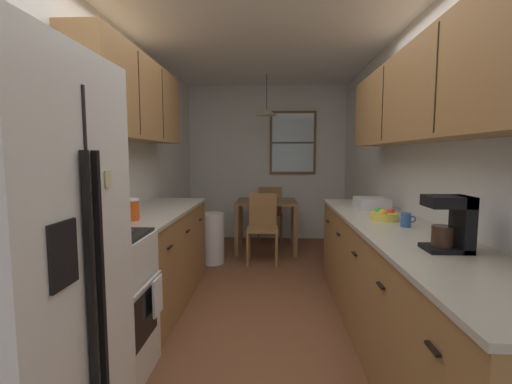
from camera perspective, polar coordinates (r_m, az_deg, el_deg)
ground_plane at (r=3.73m, az=0.97°, el=-16.32°), size 12.00×12.00×0.00m
wall_left at (r=3.74m, az=-20.15°, el=3.49°), size 0.10×9.00×2.55m
wall_right at (r=3.67m, az=22.62°, el=3.36°), size 0.10×9.00×2.55m
wall_back at (r=6.10m, az=1.74°, el=4.61°), size 4.40×0.10×2.55m
ceiling_slab at (r=3.65m, az=1.05°, el=24.79°), size 4.40×9.00×0.08m
refrigerator at (r=1.74m, az=-35.25°, el=-12.08°), size 0.74×0.81×1.80m
stove_range at (r=2.50m, az=-24.58°, el=-16.59°), size 0.66×0.65×1.10m
microwave_over_range at (r=2.39m, az=-28.28°, el=11.51°), size 0.39×0.58×0.30m
counter_left at (r=3.59m, az=-15.52°, el=-9.80°), size 0.64×1.81×0.90m
upper_cabinets_left at (r=3.50m, az=-18.69°, el=13.69°), size 0.33×1.89×0.72m
counter_right at (r=2.88m, az=21.38°, el=-13.94°), size 0.64×3.22×0.90m
upper_cabinets_right at (r=2.75m, az=25.66°, el=13.90°), size 0.33×2.90×0.63m
dining_table at (r=5.32m, az=1.65°, el=-2.69°), size 0.87×0.76×0.74m
dining_chair_near at (r=4.76m, az=1.05°, el=-5.12°), size 0.40×0.40×0.90m
dining_chair_far at (r=5.92m, az=2.20°, el=-2.96°), size 0.42×0.42×0.90m
pendant_light at (r=5.30m, az=1.70°, el=12.53°), size 0.31×0.31×0.58m
back_window at (r=6.04m, az=5.84°, el=7.75°), size 0.76×0.05×1.03m
trash_bin at (r=4.78m, az=-7.10°, el=-7.25°), size 0.34×0.34×0.65m
storage_canister at (r=2.97m, az=-19.14°, el=-2.62°), size 0.13×0.13×0.17m
dish_towel at (r=2.50m, az=-15.31°, el=-15.57°), size 0.02×0.16×0.24m
coffee_maker at (r=2.16m, az=28.64°, el=-4.20°), size 0.22×0.18×0.29m
mug_by_coffeemaker at (r=2.76m, az=22.63°, el=-4.09°), size 0.11×0.07×0.10m
fruit_bowl at (r=2.99m, az=19.58°, el=-3.48°), size 0.21×0.21×0.09m
dish_rack at (r=3.61m, az=17.80°, el=-1.69°), size 0.28×0.34×0.10m
table_serving_bowl at (r=5.28m, az=1.59°, el=-1.06°), size 0.20×0.20×0.06m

